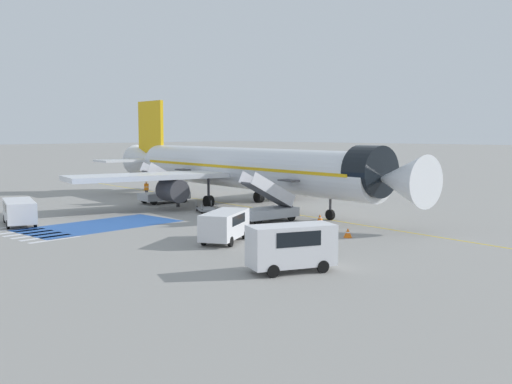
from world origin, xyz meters
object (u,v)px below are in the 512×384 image
Objects in this scene: baggage_cart at (207,209)px; ground_crew_0 at (178,197)px; service_van_0 at (291,244)px; service_van_1 at (225,224)px; service_van_2 at (19,210)px; traffic_cone_1 at (320,218)px; boarding_stairs_forward at (268,209)px; fuel_tanker at (324,173)px; boarding_stairs_aft at (165,193)px; ground_crew_1 at (146,189)px; traffic_cone_0 at (348,233)px; airliner at (241,168)px.

baggage_cart is 4.59m from ground_crew_0.
service_van_0 is 0.95× the size of service_van_1.
ground_crew_0 is (0.49, 15.08, -0.23)m from service_van_2.
service_van_2 is (-16.50, -5.49, -0.05)m from service_van_1.
service_van_2 is 3.62× the size of ground_crew_0.
traffic_cone_1 is (10.80, 2.05, 0.04)m from baggage_cart.
baggage_cart is at bearing -175.72° from boarding_stairs_forward.
fuel_tanker is 48.94m from service_van_0.
fuel_tanker is 27.64m from ground_crew_0.
service_van_2 is 22.92m from traffic_cone_1.
boarding_stairs_aft is at bearing -55.06° from service_van_1.
boarding_stairs_aft is at bearing 107.60° from baggage_cart.
boarding_stairs_aft reaches higher than ground_crew_0.
boarding_stairs_forward is at bearing 161.58° from service_van_0.
ground_crew_0 is (-12.25, 1.18, -0.09)m from boarding_stairs_forward.
service_van_1 is at bearing -57.02° from boarding_stairs_forward.
boarding_stairs_forward reaches higher than service_van_2.
ground_crew_1 is (-4.92, -24.93, -0.60)m from fuel_tanker.
boarding_stairs_aft is at bearing 176.49° from fuel_tanker.
boarding_stairs_aft reaches higher than boarding_stairs_forward.
traffic_cone_1 is at bearing -30.72° from ground_crew_0.
baggage_cart is 5.02× the size of traffic_cone_1.
service_van_2 reaches higher than baggage_cart.
boarding_stairs_forward is 1.17× the size of service_van_0.
boarding_stairs_aft is 22.42m from service_van_1.
boarding_stairs_forward reaches higher than traffic_cone_0.
boarding_stairs_aft reaches higher than service_van_2.
boarding_stairs_forward is 8.81m from traffic_cone_0.
airliner is 7.69× the size of boarding_stairs_forward.
service_van_0 is at bearing 131.39° from service_van_1.
service_van_0 reaches higher than traffic_cone_1.
traffic_cone_0 is at bearing -67.68° from baggage_cart.
airliner reaches higher than fuel_tanker.
service_van_2 is at bearing -150.31° from traffic_cone_0.
airliner is 12.55m from traffic_cone_1.
traffic_cone_0 is (8.61, -1.73, -0.67)m from boarding_stairs_forward.
traffic_cone_0 is (24.05, -30.35, -1.33)m from fuel_tanker.
traffic_cone_1 is (18.50, -25.93, -1.35)m from fuel_tanker.
airliner is 14.01× the size of baggage_cart.
fuel_tanker is at bearing 125.50° from traffic_cone_1.
baggage_cart is at bearing 138.84° from ground_crew_1.
boarding_stairs_forward is (8.63, -5.87, -2.61)m from airliner.
airliner is 12.20m from ground_crew_1.
fuel_tanker reaches higher than ground_crew_1.
airliner is at bearing 34.06° from boarding_stairs_aft.
service_van_1 is (19.19, -37.04, -0.47)m from fuel_tanker.
ground_crew_1 is (-11.73, -2.18, -2.55)m from airliner.
ground_crew_1 is at bearing -135.42° from service_van_2.
service_van_0 is 7.80× the size of traffic_cone_1.
service_van_0 is 2.57× the size of ground_crew_1.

